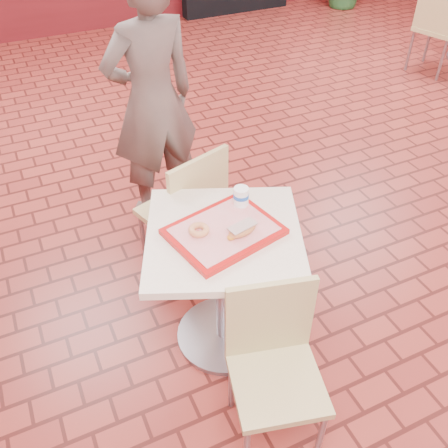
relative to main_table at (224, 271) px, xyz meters
name	(u,v)px	position (x,y,z in m)	size (l,w,h in m)	color
room_shell	(443,9)	(1.43, 0.37, 0.98)	(8.01, 10.01, 3.01)	maroon
wainscot_band	(400,170)	(1.43, 0.37, -0.02)	(8.00, 10.00, 1.00)	#571014
main_table	(224,271)	(0.00, 0.00, 0.00)	(0.73, 0.73, 0.77)	beige
chair_main_front	(274,360)	(-0.01, -0.53, -0.05)	(0.47, 0.47, 0.84)	tan
chair_main_back	(188,208)	(0.04, 0.58, -0.02)	(0.52, 0.52, 0.89)	#C9B979
customer	(152,101)	(0.09, 1.28, 0.34)	(0.63, 0.41, 1.72)	brown
serving_tray	(224,231)	(0.00, 0.00, 0.27)	(0.49, 0.38, 0.03)	#AD0E0D
ring_donut	(199,230)	(-0.12, 0.03, 0.30)	(0.10, 0.10, 0.03)	#D5824D
long_john_donut	(242,230)	(0.06, -0.06, 0.30)	(0.17, 0.11, 0.05)	#B86836
paper_cup	(241,196)	(0.16, 0.14, 0.33)	(0.08, 0.08, 0.10)	white
chair_second_left	(439,23)	(3.63, 2.36, 0.03)	(0.56, 0.56, 0.98)	#CEC07C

